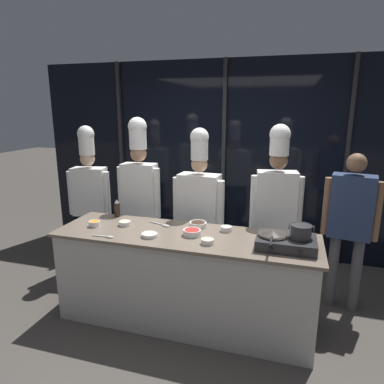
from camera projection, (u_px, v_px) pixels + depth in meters
The scene contains 21 objects.
ground_plane at pixel (185, 319), 3.44m from camera, with size 24.00×24.00×0.00m, color #47423D.
window_wall_back at pixel (224, 160), 4.82m from camera, with size 5.57×0.09×2.70m.
demo_counter at pixel (185, 278), 3.33m from camera, with size 2.49×0.73×0.91m.
portable_stove at pixel (286, 242), 2.90m from camera, with size 0.50×0.37×0.11m.
frying_pan at pixel (273, 233), 2.91m from camera, with size 0.25×0.44×0.04m.
stock_pot at pixel (301, 231), 2.84m from camera, with size 0.20×0.18×0.11m.
squeeze_bottle_soy at pixel (117, 208), 3.71m from camera, with size 0.06×0.06×0.20m.
prep_bowl_bell_pepper at pixel (192, 232), 3.18m from camera, with size 0.17×0.17×0.06m.
prep_bowl_soy_glaze at pixel (198, 224), 3.41m from camera, with size 0.17×0.17×0.05m.
prep_bowl_rice at pixel (226, 228), 3.29m from camera, with size 0.11×0.11×0.05m.
prep_bowl_carrots at pixel (94, 223), 3.42m from camera, with size 0.11×0.11×0.05m.
prep_bowl_noodles at pixel (125, 223), 3.45m from camera, with size 0.12×0.12×0.05m.
prep_bowl_chicken at pixel (207, 241), 2.98m from camera, with size 0.11×0.11×0.05m.
prep_bowl_garlic at pixel (150, 235), 3.15m from camera, with size 0.15×0.15×0.03m.
serving_spoon_slotted at pixel (163, 225), 3.45m from camera, with size 0.26×0.12×0.02m.
serving_spoon_solid at pixel (107, 237), 3.14m from camera, with size 0.21×0.04×0.02m.
chef_head at pixel (90, 190), 4.28m from camera, with size 0.53×0.29×1.86m.
chef_sous at pixel (140, 187), 4.05m from camera, with size 0.53×0.23×1.96m.
chef_line at pixel (199, 202), 3.83m from camera, with size 0.60×0.27×1.86m.
chef_pastry at pixel (276, 200), 3.62m from camera, with size 0.54×0.28×1.91m.
person_guest at pixel (350, 217), 3.42m from camera, with size 0.52×0.27×1.64m.
Camera 1 is at (0.93, -2.88, 2.07)m, focal length 32.00 mm.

